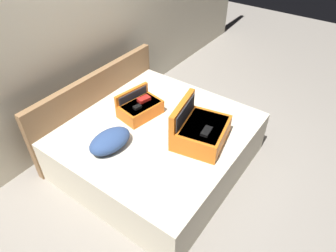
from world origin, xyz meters
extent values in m
plane|color=gray|center=(0.00, 0.00, 0.00)|extent=(12.00, 12.00, 0.00)
cube|color=beige|center=(0.00, 1.65, 1.30)|extent=(8.00, 0.10, 2.60)
cube|color=beige|center=(0.00, 0.40, 0.27)|extent=(1.95, 1.81, 0.54)
cube|color=olive|center=(0.00, 1.35, 0.45)|extent=(1.99, 0.08, 0.90)
cube|color=#D16619|center=(0.11, -0.11, 0.65)|extent=(0.63, 0.53, 0.22)
cube|color=#28282D|center=(0.11, -0.11, 0.68)|extent=(0.55, 0.47, 0.15)
cube|color=black|center=(0.02, -0.18, 0.77)|extent=(0.16, 0.10, 0.03)
cube|color=#D16619|center=(0.06, 0.13, 0.75)|extent=(0.55, 0.17, 0.43)
cube|color=#28282D|center=(0.06, 0.09, 0.75)|extent=(0.46, 0.10, 0.37)
cube|color=#D16619|center=(0.08, 0.70, 0.62)|extent=(0.51, 0.36, 0.16)
cube|color=#28282D|center=(0.08, 0.70, 0.64)|extent=(0.44, 0.31, 0.11)
cube|color=black|center=(-0.01, 0.67, 0.71)|extent=(0.10, 0.08, 0.04)
cube|color=#B21E19|center=(0.15, 0.71, 0.72)|extent=(0.16, 0.12, 0.04)
cube|color=#D16619|center=(0.10, 0.85, 0.68)|extent=(0.46, 0.12, 0.28)
cube|color=#28282D|center=(0.10, 0.83, 0.68)|extent=(0.39, 0.08, 0.24)
ellipsoid|color=navy|center=(-0.52, 0.61, 0.63)|extent=(0.50, 0.34, 0.18)
camera|label=1|loc=(-2.01, -1.18, 2.69)|focal=32.41mm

